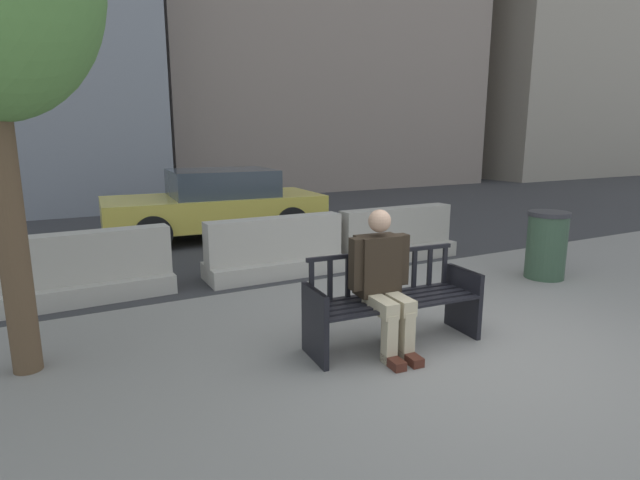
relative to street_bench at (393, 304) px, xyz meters
The scene contains 9 objects.
ground_plane 0.84m from the street_bench, 35.79° to the right, with size 200.00×200.00×0.00m, color gray.
street_asphalt 8.30m from the street_bench, 85.84° to the left, with size 120.00×12.00×0.01m, color #333335.
street_bench is the anchor object (origin of this frame).
seated_person 0.34m from the street_bench, 164.17° to the right, with size 0.59×0.74×1.31m.
jersey_barrier_centre 2.75m from the street_bench, 90.87° to the left, with size 2.00×0.68×0.84m.
jersey_barrier_left 3.78m from the street_bench, 131.41° to the left, with size 2.03×0.76×0.84m.
jersey_barrier_right 3.44m from the street_bench, 52.92° to the left, with size 2.01×0.71×0.84m.
car_taxi_near 5.84m from the street_bench, 89.78° to the left, with size 4.18×2.11×1.32m.
trash_bin 3.37m from the street_bench, 14.66° to the left, with size 0.56×0.56×0.94m.
Camera 1 is at (-3.34, -3.23, 1.97)m, focal length 28.00 mm.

